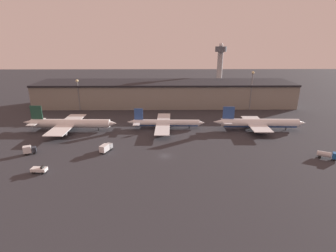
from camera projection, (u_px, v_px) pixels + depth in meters
ground at (165, 156)px, 107.85m from camera, size 600.00×600.00×0.00m
terminal_building at (165, 93)px, 185.94m from camera, size 177.45×30.98×16.54m
airplane_0 at (70, 124)px, 135.81m from camera, size 49.22×35.45×13.30m
airplane_1 at (165, 123)px, 139.47m from camera, size 41.69×36.76×10.81m
airplane_2 at (259, 123)px, 136.42m from camera, size 48.20×26.61×12.57m
service_vehicle_0 at (106, 148)px, 111.16m from camera, size 4.79×7.03×3.42m
service_vehicle_1 at (328, 155)px, 104.64m from camera, size 7.91×5.56×3.14m
service_vehicle_2 at (39, 169)px, 94.23m from camera, size 5.57×2.89×2.69m
service_vehicle_3 at (29, 150)px, 109.04m from camera, size 5.40×4.06×3.58m
lamp_post_0 at (78, 90)px, 169.90m from camera, size 1.80×1.80×20.52m
lamp_post_1 at (252, 86)px, 170.22m from camera, size 1.80×1.80×25.55m
control_tower at (220, 65)px, 212.86m from camera, size 9.00×9.00×41.81m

